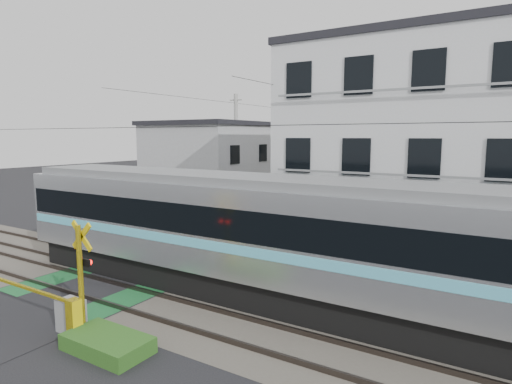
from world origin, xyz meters
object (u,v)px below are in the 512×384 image
Objects in this scene: crossing_signal_near at (71,308)px; pedestrian at (380,184)px; apartment_block at (413,150)px; crossing_signal_far at (140,233)px.

pedestrian is (-0.74, 32.07, 0.24)m from crossing_signal_near.
apartment_block is at bearing 65.78° from crossing_signal_near.
crossing_signal_far is at bearing -152.22° from apartment_block.
crossing_signal_far is at bearing 93.93° from pedestrian.
crossing_signal_far reaches higher than pedestrian.
crossing_signal_far is 13.14m from apartment_block.
pedestrian is at bearing 109.36° from apartment_block.
crossing_signal_far is 0.46× the size of apartment_block.
apartment_block is at bearing 123.45° from pedestrian.
crossing_signal_near is 32.08m from pedestrian.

